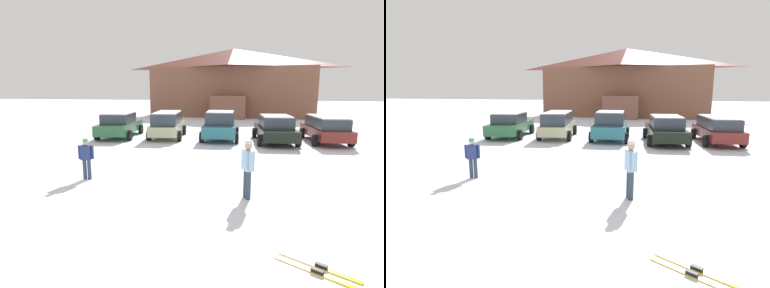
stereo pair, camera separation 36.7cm
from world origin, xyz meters
TOP-DOWN VIEW (x-y plane):
  - ground at (0.00, 0.00)m, footprint 160.00×160.00m
  - ski_lodge at (0.59, 32.40)m, footprint 18.60×10.33m
  - parked_green_coupe at (-5.58, 14.24)m, footprint 2.62×4.80m
  - parked_beige_suv at (-2.47, 14.58)m, footprint 2.42×4.62m
  - parked_teal_hatchback at (0.92, 14.38)m, footprint 2.35×4.09m
  - parked_black_sedan at (4.13, 14.07)m, footprint 2.54×4.88m
  - parked_maroon_van at (7.01, 14.62)m, footprint 2.35×4.74m
  - skier_adult_in_blue_parka at (2.63, 4.46)m, footprint 0.36×0.59m
  - skier_teen_in_navy_coat at (-2.78, 5.28)m, footprint 0.51×0.28m
  - pair_of_skis at (3.85, 1.17)m, footprint 1.36×0.96m

SIDE VIEW (x-z plane):
  - ground at x=0.00m, z-range 0.00..0.00m
  - pair_of_skis at x=3.85m, z-range -0.02..0.06m
  - skier_teen_in_navy_coat at x=-2.78m, z-range 0.09..1.50m
  - parked_black_sedan at x=4.13m, z-range 0.02..1.60m
  - parked_green_coupe at x=-5.58m, z-range 0.02..1.60m
  - parked_maroon_van at x=7.01m, z-range 0.07..1.60m
  - parked_teal_hatchback at x=0.92m, z-range 0.00..1.75m
  - parked_beige_suv at x=-2.47m, z-range 0.07..1.72m
  - skier_adult_in_blue_parka at x=2.63m, z-range 0.11..1.78m
  - ski_lodge at x=0.59m, z-range 0.05..7.73m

